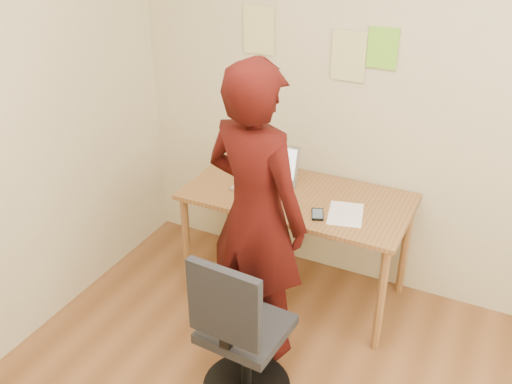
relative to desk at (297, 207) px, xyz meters
The scene contains 10 objects.
room 1.61m from the desk, 71.41° to the right, with size 3.58×3.58×2.78m.
desk is the anchor object (origin of this frame).
laptop 0.27m from the desk, behind, with size 0.36×0.33×0.25m.
paper_sheet 0.37m from the desk, 15.23° to the right, with size 0.20×0.28×0.00m, color white.
phone 0.28m from the desk, 41.67° to the right, with size 0.11×0.15×0.01m.
wall_note_left 1.14m from the desk, 141.02° to the left, with size 0.21×0.00×0.30m, color #D5CE7F.
wall_note_mid 0.97m from the desk, 66.95° to the left, with size 0.21×0.00×0.30m, color #D5CE7F.
wall_note_right 1.08m from the desk, 45.57° to the left, with size 0.18×0.00×0.24m, color #7CCB2D.
office_chair 1.01m from the desk, 84.25° to the right, with size 0.48×0.48×0.92m.
person 0.59m from the desk, 92.49° to the right, with size 0.64×0.42×1.74m, color #320906.
Camera 1 is at (0.67, -1.53, 2.45)m, focal length 40.00 mm.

